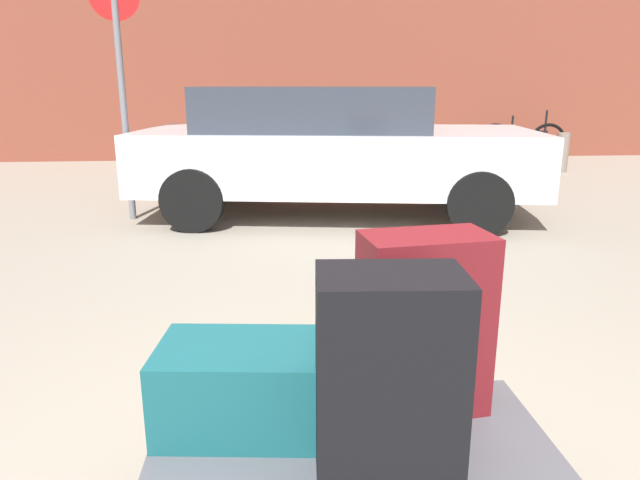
{
  "coord_description": "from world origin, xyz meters",
  "views": [
    {
      "loc": [
        -0.24,
        -1.57,
        1.45
      ],
      "look_at": [
        0.0,
        1.2,
        0.69
      ],
      "focal_mm": 32.26,
      "sensor_mm": 36.0,
      "label": 1
    }
  ],
  "objects": [
    {
      "name": "bollard_kerb_mid",
      "position": [
        3.6,
        7.77,
        0.33
      ],
      "size": [
        0.21,
        0.21,
        0.66
      ],
      "primitive_type": "cylinder",
      "color": "#72665B",
      "rests_on": "ground_plane"
    },
    {
      "name": "no_parking_sign",
      "position": [
        -1.77,
        4.79,
        1.57
      ],
      "size": [
        0.48,
        0.17,
        2.56
      ],
      "color": "slate",
      "rests_on": "ground_plane"
    },
    {
      "name": "parked_car",
      "position": [
        0.44,
        4.84,
        0.76
      ],
      "size": [
        4.51,
        2.4,
        1.42
      ],
      "color": "silver",
      "rests_on": "ground_plane"
    },
    {
      "name": "suitcase_maroon_stacked_top",
      "position": [
        0.27,
        0.21,
        0.65
      ],
      "size": [
        0.45,
        0.3,
        0.63
      ],
      "primitive_type": "cube",
      "rotation": [
        0.0,
        0.0,
        0.13
      ],
      "color": "maroon",
      "rests_on": "luggage_cart"
    },
    {
      "name": "luggage_cart",
      "position": [
        0.0,
        0.0,
        0.27
      ],
      "size": [
        1.28,
        0.73,
        0.34
      ],
      "color": "#4C4C51",
      "rests_on": "ground_plane"
    },
    {
      "name": "bollard_kerb_near",
      "position": [
        2.21,
        7.77,
        0.33
      ],
      "size": [
        0.21,
        0.21,
        0.66
      ],
      "primitive_type": "cylinder",
      "color": "#72665B",
      "rests_on": "ground_plane"
    },
    {
      "name": "duffel_bag_teal_front_right",
      "position": [
        -0.31,
        0.14,
        0.48
      ],
      "size": [
        0.66,
        0.42,
        0.29
      ],
      "primitive_type": "cube",
      "rotation": [
        0.0,
        0.0,
        -0.1
      ],
      "color": "#144C51",
      "rests_on": "luggage_cart"
    },
    {
      "name": "bicycle_leaning",
      "position": [
        4.58,
        9.21,
        0.37
      ],
      "size": [
        1.76,
        0.13,
        0.96
      ],
      "color": "black",
      "rests_on": "ground_plane"
    },
    {
      "name": "suitcase_black_rear_left",
      "position": [
        0.08,
        -0.14,
        0.65
      ],
      "size": [
        0.42,
        0.29,
        0.62
      ],
      "primitive_type": "cube",
      "rotation": [
        0.0,
        0.0,
        -0.06
      ],
      "color": "black",
      "rests_on": "luggage_cart"
    },
    {
      "name": "bollard_kerb_far",
      "position": [
        4.67,
        7.77,
        0.33
      ],
      "size": [
        0.21,
        0.21,
        0.66
      ],
      "primitive_type": "cylinder",
      "color": "#72665B",
      "rests_on": "ground_plane"
    }
  ]
}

